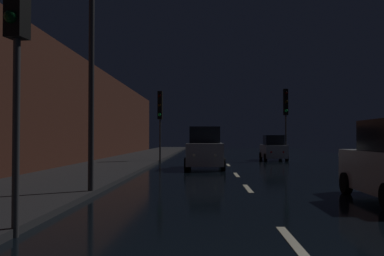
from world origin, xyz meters
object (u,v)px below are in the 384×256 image
Objects in this scene: streetlamp_overhead at (108,32)px; traffic_light_far_right at (286,108)px; car_parked_right_far at (273,149)px; traffic_light_far_left at (160,111)px; traffic_light_near_left at (17,9)px; car_approaching_headlights at (205,150)px.

traffic_light_far_right is at bearing 65.42° from streetlamp_overhead.
traffic_light_far_right is 1.41× the size of car_parked_right_far.
car_parked_right_far is (8.09, 3.16, -2.64)m from traffic_light_far_left.
car_parked_right_far is at bearing 117.10° from traffic_light_far_left.
car_approaching_headlights is (3.13, 15.85, -2.79)m from traffic_light_near_left.
traffic_light_near_left is 16.40m from car_approaching_headlights.
traffic_light_far_right is 0.74× the size of streetlamp_overhead.
car_approaching_headlights is at bearing 177.10° from traffic_light_near_left.
streetlamp_overhead is at bearing 158.21° from car_parked_right_far.
traffic_light_far_right is 10.30m from car_approaching_headlights.
streetlamp_overhead reaches higher than car_parked_right_far.
streetlamp_overhead is (0.27, -16.41, 1.18)m from traffic_light_far_left.
streetlamp_overhead reaches higher than car_approaching_headlights.
streetlamp_overhead reaches higher than traffic_light_near_left.
traffic_light_near_left is at bearing 5.51° from traffic_light_far_left.
traffic_light_far_left is at bearing 111.33° from car_parked_right_far.
traffic_light_near_left is at bearing -22.58° from traffic_light_far_right.
traffic_light_far_right reaches higher than traffic_light_far_left.
car_approaching_headlights is 1.21× the size of car_parked_right_far.
car_parked_right_far is at bearing 149.83° from car_approaching_headlights.
car_approaching_headlights is (2.76, 10.86, -3.64)m from streetlamp_overhead.
car_approaching_headlights is at bearing 149.83° from car_parked_right_far.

